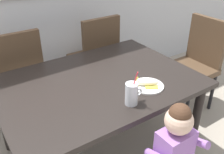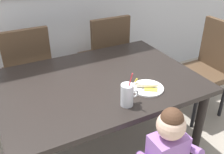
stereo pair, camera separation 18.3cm
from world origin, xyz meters
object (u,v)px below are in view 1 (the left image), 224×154
dining_table (98,89)px  snack_plate (148,86)px  milk_cup (132,95)px  dining_chair_left (18,73)px  peeled_banana (147,83)px  dining_chair_right (96,54)px  toddler_standing (175,146)px  dining_chair_far (196,60)px

dining_table → snack_plate: snack_plate is taller
milk_cup → snack_plate: 0.26m
dining_table → dining_chair_left: dining_chair_left is taller
dining_chair_left → dining_table: bearing=117.3°
dining_table → peeled_banana: peeled_banana is taller
dining_chair_right → toddler_standing: 1.46m
dining_chair_right → dining_chair_far: (0.77, -0.71, 0.00)m
dining_chair_right → milk_cup: bearing=70.4°
dining_table → milk_cup: (0.02, -0.38, 0.15)m
dining_chair_far → snack_plate: 1.01m
dining_chair_far → milk_cup: (-1.17, -0.41, 0.23)m
dining_chair_right → snack_plate: 1.05m
dining_chair_left → milk_cup: (0.42, -1.15, 0.23)m
dining_chair_left → dining_chair_far: 1.76m
dining_chair_far → snack_plate: dining_chair_far is taller
dining_table → toddler_standing: toddler_standing is taller
peeled_banana → dining_chair_right: bearing=80.2°
milk_cup → snack_plate: bearing=23.5°
dining_chair_right → snack_plate: size_ratio=4.17×
dining_chair_far → toddler_standing: size_ratio=1.15×
dining_chair_right → toddler_standing: dining_chair_right is taller
dining_chair_left → toddler_standing: bearing=109.7°
dining_chair_left → toddler_standing: dining_chair_left is taller
milk_cup → peeled_banana: 0.25m
dining_chair_left → peeled_banana: 1.25m
dining_chair_left → dining_chair_far: size_ratio=1.00×
toddler_standing → snack_plate: (0.13, 0.41, 0.18)m
dining_chair_left → dining_chair_right: size_ratio=1.00×
dining_chair_left → milk_cup: size_ratio=3.86×
dining_chair_right → milk_cup: 1.21m
dining_chair_far → milk_cup: 1.26m
dining_chair_left → snack_plate: 1.25m
toddler_standing → snack_plate: toddler_standing is taller
snack_plate → peeled_banana: peeled_banana is taller
dining_table → snack_plate: (0.25, -0.28, 0.09)m
dining_chair_far → dining_table: bearing=-88.5°
dining_chair_left → peeled_banana: size_ratio=5.74×
toddler_standing → dining_chair_right: bearing=78.3°
toddler_standing → peeled_banana: 0.48m
dining_chair_far → toddler_standing: bearing=-55.8°
toddler_standing → snack_plate: 0.47m
snack_plate → dining_chair_left: bearing=121.7°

